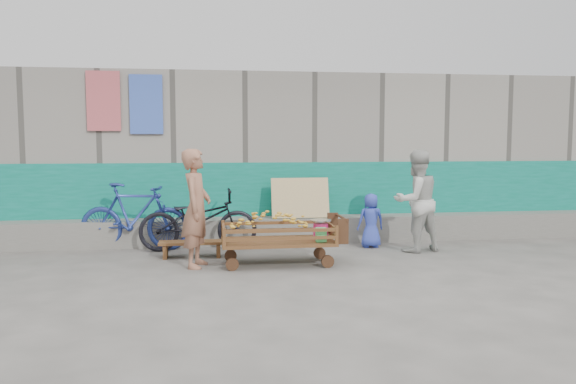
{
  "coord_description": "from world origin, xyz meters",
  "views": [
    {
      "loc": [
        -1.24,
        -7.3,
        1.8
      ],
      "look_at": [
        -0.06,
        1.2,
        1.0
      ],
      "focal_mm": 35.0,
      "sensor_mm": 36.0,
      "label": 1
    }
  ],
  "objects": [
    {
      "name": "vendor_man",
      "position": [
        -1.44,
        0.66,
        0.84
      ],
      "size": [
        0.53,
        0.68,
        1.68
      ],
      "primitive_type": "imported",
      "rotation": [
        0.0,
        0.0,
        1.35
      ],
      "color": "#9B654C",
      "rests_on": "ground"
    },
    {
      "name": "ground",
      "position": [
        0.0,
        0.0,
        0.0
      ],
      "size": [
        80.0,
        80.0,
        0.0
      ],
      "primitive_type": "plane",
      "color": "#53504C",
      "rests_on": "ground"
    },
    {
      "name": "bicycle_blue",
      "position": [
        -2.47,
        2.05,
        0.55
      ],
      "size": [
        1.9,
        0.88,
        1.1
      ],
      "primitive_type": "imported",
      "rotation": [
        0.0,
        0.0,
        1.36
      ],
      "color": "navy",
      "rests_on": "ground"
    },
    {
      "name": "building_wall",
      "position": [
        -0.0,
        4.05,
        1.47
      ],
      "size": [
        12.0,
        3.5,
        3.0
      ],
      "color": "gray",
      "rests_on": "ground"
    },
    {
      "name": "banana_cart",
      "position": [
        -0.31,
        0.63,
        0.51
      ],
      "size": [
        1.76,
        0.81,
        0.75
      ],
      "color": "brown",
      "rests_on": "ground"
    },
    {
      "name": "woman",
      "position": [
        2.04,
        1.29,
        0.82
      ],
      "size": [
        0.93,
        0.81,
        1.64
      ],
      "primitive_type": "imported",
      "rotation": [
        0.0,
        0.0,
        3.41
      ],
      "color": "beige",
      "rests_on": "ground"
    },
    {
      "name": "bench",
      "position": [
        -1.53,
        1.32,
        0.18
      ],
      "size": [
        1.0,
        0.3,
        0.25
      ],
      "color": "brown",
      "rests_on": "ground"
    },
    {
      "name": "bicycle_dark",
      "position": [
        -1.44,
        1.85,
        0.5
      ],
      "size": [
        1.92,
        0.7,
        1.0
      ],
      "primitive_type": "imported",
      "rotation": [
        0.0,
        0.0,
        1.59
      ],
      "color": "black",
      "rests_on": "ground"
    },
    {
      "name": "child",
      "position": [
        1.42,
        1.72,
        0.45
      ],
      "size": [
        0.46,
        0.31,
        0.91
      ],
      "primitive_type": "imported",
      "rotation": [
        0.0,
        0.0,
        3.18
      ],
      "color": "#3246BA",
      "rests_on": "ground"
    }
  ]
}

